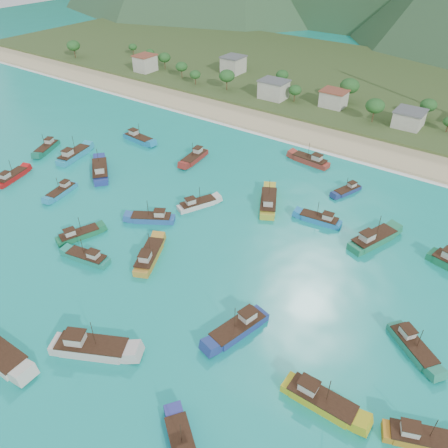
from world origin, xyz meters
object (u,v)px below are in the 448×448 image
Objects in this scene: boat_11 at (88,258)px; boat_22 at (197,204)px; boat_9 at (47,148)px; boat_29 at (12,177)px; boat_4 at (149,257)px; boat_33 at (195,158)px; boat_0 at (422,438)px; boat_31 at (320,400)px; boat_12 at (347,191)px; boat_23 at (79,235)px; boat_6 at (100,171)px; boat_30 at (152,218)px; boat_19 at (138,139)px; boat_5 at (310,161)px; boat_17 at (91,348)px; boat_25 at (74,155)px; boat_15 at (373,240)px; boat_16 at (412,346)px; boat_32 at (268,203)px; boat_18 at (62,192)px; boat_20 at (320,220)px; boat_28 at (239,328)px.

boat_22 is at bearing -22.63° from boat_11.
boat_9 reaches higher than boat_29.
boat_4 is 45.38m from boat_33.
boat_31 reaches higher than boat_0.
boat_12 is at bearing 70.74° from boat_22.
boat_9 is at bearing 172.31° from boat_23.
boat_30 is at bearing -66.83° from boat_6.
boat_5 is at bearing 113.72° from boat_19.
boat_25 is (-58.42, 43.85, -0.11)m from boat_17.
boat_11 is at bearing 95.17° from boat_33.
boat_29 is (-43.09, 10.71, 0.04)m from boat_11.
boat_15 is at bearing -4.94° from boat_25.
boat_29 is at bearing -117.19° from boat_0.
boat_32 is (-41.24, 23.66, 0.24)m from boat_16.
boat_33 is (33.02, 37.36, 0.07)m from boat_29.
boat_15 is at bearing 163.31° from boat_9.
boat_30 is (-32.00, -38.35, 0.20)m from boat_12.
boat_5 is at bearing 65.83° from boat_32.
boat_12 is 73.05m from boat_18.
boat_17 is 45.90m from boat_22.
boat_32 reaches higher than boat_29.
boat_9 is 88.59m from boat_12.
boat_15 is 61.03m from boat_17.
boat_17 is 1.17× the size of boat_31.
boat_17 reaches higher than boat_5.
boat_18 is 0.92× the size of boat_30.
boat_17 reaches higher than boat_25.
boat_18 is 0.76× the size of boat_32.
boat_19 is at bearing 76.67° from boat_20.
boat_25 is (-39.76, 28.77, 0.24)m from boat_11.
boat_11 is 18.20m from boat_30.
boat_15 is at bearing -99.64° from boat_20.
boat_11 is 60.55m from boat_15.
boat_30 is at bearing -5.26° from boat_29.
boat_30 is at bearing -10.53° from boat_28.
boat_15 is 28.45m from boat_16.
boat_16 is at bearing -86.87° from boat_11.
boat_9 is 57.52m from boat_11.
boat_6 is 28.69m from boat_23.
boat_4 reaches higher than boat_5.
boat_12 is (33.15, 56.51, -0.13)m from boat_11.
boat_4 is 59.02m from boat_19.
boat_32 is (52.50, -8.86, 0.14)m from boat_19.
boat_9 is at bearing -124.84° from boat_0.
boat_17 reaches higher than boat_12.
boat_25 reaches higher than boat_29.
boat_32 reaches higher than boat_16.
boat_31 is at bearing 12.10° from boat_16.
boat_31 is (19.95, -42.41, 0.16)m from boat_20.
boat_18 is at bearing 145.36° from boat_5.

